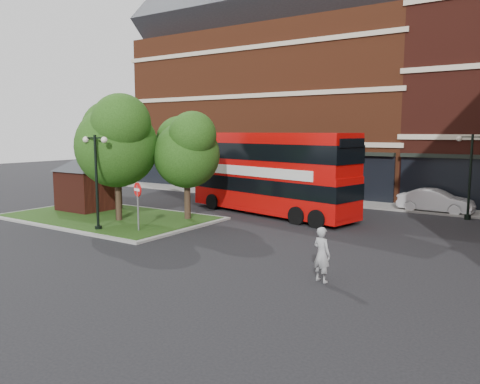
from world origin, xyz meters
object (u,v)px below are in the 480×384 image
Objects in this scene: car_silver at (292,194)px; car_white at (435,201)px; woman at (322,254)px; bus at (270,168)px.

car_white is (9.54, 1.50, 0.06)m from car_silver.
woman is 0.42× the size of car_white.
bus reaches higher than woman.
woman is 16.95m from car_white.
woman is at bearing -154.96° from car_silver.
bus is 6.22× the size of woman.
car_white is at bearing 49.59° from bus.
bus is 2.98× the size of car_silver.
woman reaches higher than car_silver.
car_white is (0.41, 16.94, -0.22)m from woman.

